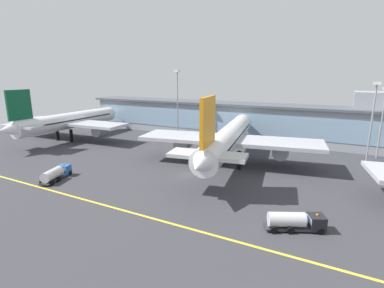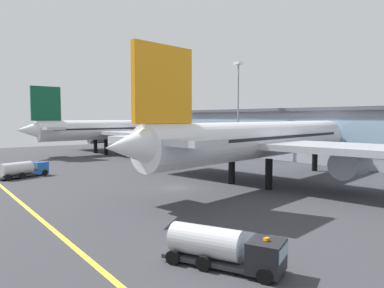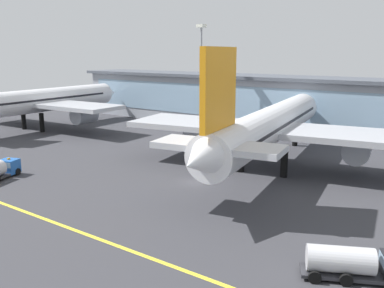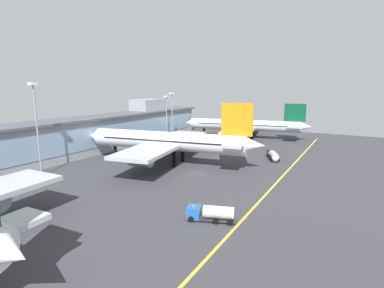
{
  "view_description": "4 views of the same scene",
  "coord_description": "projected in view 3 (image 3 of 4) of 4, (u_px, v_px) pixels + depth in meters",
  "views": [
    {
      "loc": [
        32.66,
        -58.44,
        23.5
      ],
      "look_at": [
        -5.58,
        12.99,
        4.35
      ],
      "focal_mm": 27.31,
      "sensor_mm": 36.0,
      "label": 1
    },
    {
      "loc": [
        47.17,
        -32.11,
        11.03
      ],
      "look_at": [
        -8.49,
        9.09,
        5.95
      ],
      "focal_mm": 34.54,
      "sensor_mm": 36.0,
      "label": 2
    },
    {
      "loc": [
        35.71,
        -49.77,
        19.05
      ],
      "look_at": [
        -4.1,
        4.79,
        4.49
      ],
      "focal_mm": 40.14,
      "sensor_mm": 36.0,
      "label": 3
    },
    {
      "loc": [
        -70.33,
        -39.25,
        24.13
      ],
      "look_at": [
        8.93,
        6.48,
        6.39
      ],
      "focal_mm": 27.53,
      "sensor_mm": 36.0,
      "label": 4
    }
  ],
  "objects": [
    {
      "name": "taxiway_centreline_stripe",
      "position": [
        77.0,
        231.0,
        46.52
      ],
      "size": [
        156.52,
        0.5,
        0.01
      ],
      "primitive_type": "cube",
      "color": "yellow",
      "rests_on": "ground"
    },
    {
      "name": "airliner_near_right",
      "position": [
        270.0,
        126.0,
        69.75
      ],
      "size": [
        49.52,
        60.55,
        19.61
      ],
      "rotation": [
        0.0,
        0.0,
        1.75
      ],
      "color": "black",
      "rests_on": "ground"
    },
    {
      "name": "fuel_tanker_truck",
      "position": [
        360.0,
        264.0,
        36.27
      ],
      "size": [
        9.19,
        6.2,
        2.9
      ],
      "rotation": [
        0.0,
        0.0,
        0.46
      ],
      "color": "black",
      "rests_on": "ground"
    },
    {
      "name": "ground_plane",
      "position": [
        195.0,
        182.0,
        63.89
      ],
      "size": [
        195.65,
        195.65,
        0.0
      ],
      "primitive_type": "plane",
      "color": "#38383D"
    },
    {
      "name": "airliner_near_left",
      "position": [
        42.0,
        101.0,
        106.94
      ],
      "size": [
        45.98,
        53.33,
        19.23
      ],
      "rotation": [
        0.0,
        0.0,
        1.63
      ],
      "color": "black",
      "rests_on": "ground"
    },
    {
      "name": "terminal_building",
      "position": [
        322.0,
        105.0,
        99.24
      ],
      "size": [
        142.75,
        14.0,
        18.45
      ],
      "color": "#9399A3",
      "rests_on": "ground"
    },
    {
      "name": "apron_light_mast_east",
      "position": [
        201.0,
        63.0,
        102.01
      ],
      "size": [
        1.8,
        1.8,
        25.3
      ],
      "color": "gray",
      "rests_on": "ground"
    }
  ]
}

